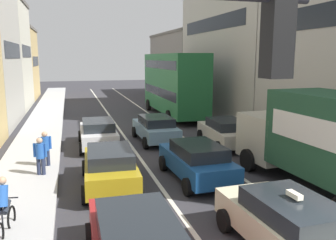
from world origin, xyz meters
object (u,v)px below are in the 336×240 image
cyclist_on_sidewalk (4,209)px  pedestrian_far_sidewalk (45,148)px  sedan_centre_lane_second (197,160)px  wagon_left_lane_second (110,166)px  bus_mid_queue_primary (173,82)px  sedan_left_lane_third (98,133)px  pedestrian_near_kerb (40,155)px  hatchback_centre_lane_third (156,128)px  removalist_box_truck (325,139)px  traffic_light_pole (108,151)px  taxi_centre_lane_front (288,224)px  sedan_right_lane_behind_truck (225,132)px

cyclist_on_sidewalk → pedestrian_far_sidewalk: bearing=1.1°
cyclist_on_sidewalk → sedan_centre_lane_second: bearing=-57.8°
wagon_left_lane_second → bus_mid_queue_primary: (6.84, 14.75, 2.03)m
sedan_left_lane_third → pedestrian_near_kerb: pedestrian_near_kerb is taller
bus_mid_queue_primary → pedestrian_near_kerb: (-9.39, -13.02, -1.88)m
bus_mid_queue_primary → pedestrian_near_kerb: 16.16m
hatchback_centre_lane_third → pedestrian_near_kerb: 7.55m
removalist_box_truck → pedestrian_far_sidewalk: 11.15m
wagon_left_lane_second → pedestrian_near_kerb: pedestrian_near_kerb is taller
sedan_centre_lane_second → pedestrian_near_kerb: bearing=70.3°
traffic_light_pole → taxi_centre_lane_front: traffic_light_pole is taller
wagon_left_lane_second → pedestrian_far_sidewalk: 3.78m
sedan_left_lane_third → cyclist_on_sidewalk: size_ratio=2.51×
hatchback_centre_lane_third → sedan_right_lane_behind_truck: size_ratio=0.99×
traffic_light_pole → removalist_box_truck: bearing=38.3°
sedan_centre_lane_second → wagon_left_lane_second: same height
hatchback_centre_lane_third → cyclist_on_sidewalk: (-6.44, -9.60, 0.05)m
sedan_left_lane_third → cyclist_on_sidewalk: (-3.18, -9.24, 0.05)m
traffic_light_pole → cyclist_on_sidewalk: 6.99m
bus_mid_queue_primary → cyclist_on_sidewalk: bus_mid_queue_primary is taller
wagon_left_lane_second → sedan_right_lane_behind_truck: 8.11m
cyclist_on_sidewalk → wagon_left_lane_second: bearing=-37.3°
hatchback_centre_lane_third → sedan_right_lane_behind_truck: (3.42, -1.98, 0.00)m
sedan_left_lane_third → sedan_right_lane_behind_truck: 6.87m
taxi_centre_lane_front → sedan_left_lane_third: (-3.57, 11.90, -0.00)m
taxi_centre_lane_front → sedan_centre_lane_second: size_ratio=1.00×
cyclist_on_sidewalk → pedestrian_near_kerb: (0.57, 4.86, 0.10)m
sedan_centre_lane_second → sedan_left_lane_third: size_ratio=1.01×
taxi_centre_lane_front → cyclist_on_sidewalk: 7.26m
bus_mid_queue_primary → pedestrian_far_sidewalk: 15.17m
taxi_centre_lane_front → bus_mid_queue_primary: bearing=-11.2°
sedan_left_lane_third → bus_mid_queue_primary: 11.17m
removalist_box_truck → sedan_left_lane_third: bearing=36.5°
removalist_box_truck → sedan_right_lane_behind_truck: removalist_box_truck is taller
taxi_centre_lane_front → pedestrian_near_kerb: 9.74m
wagon_left_lane_second → sedan_left_lane_third: bearing=2.1°
taxi_centre_lane_front → sedan_right_lane_behind_truck: size_ratio=1.00×
traffic_light_pole → bus_mid_queue_primary: size_ratio=0.52×
wagon_left_lane_second → taxi_centre_lane_front: bearing=-145.1°
wagon_left_lane_second → pedestrian_far_sidewalk: pedestrian_far_sidewalk is taller
removalist_box_truck → pedestrian_far_sidewalk: removalist_box_truck is taller
taxi_centre_lane_front → sedan_right_lane_behind_truck: (3.11, 10.28, -0.00)m
sedan_right_lane_behind_truck → cyclist_on_sidewalk: cyclist_on_sidewalk is taller
pedestrian_near_kerb → sedan_left_lane_third: bearing=162.2°
taxi_centre_lane_front → sedan_centre_lane_second: taxi_centre_lane_front is taller
taxi_centre_lane_front → bus_mid_queue_primary: 20.88m
hatchback_centre_lane_third → pedestrian_near_kerb: bearing=127.8°
pedestrian_near_kerb → taxi_centre_lane_front: bearing=52.5°
traffic_light_pole → sedan_left_lane_third: size_ratio=1.27×
wagon_left_lane_second → cyclist_on_sidewalk: (-3.12, -3.13, 0.05)m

